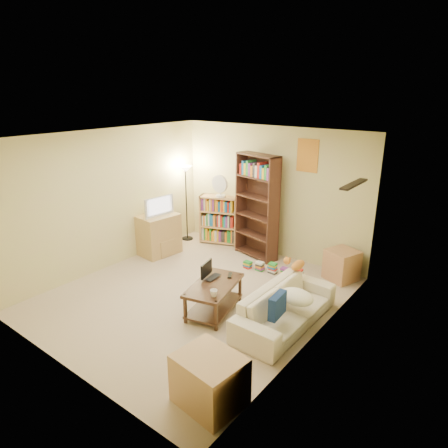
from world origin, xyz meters
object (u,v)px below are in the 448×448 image
at_px(television, 157,206).
at_px(side_table, 342,265).
at_px(sofa, 286,307).
at_px(tabby_cat, 296,264).
at_px(coffee_table, 214,293).
at_px(short_bookshelf, 219,220).
at_px(laptop, 215,278).
at_px(tv_stand, 159,234).
at_px(desk_fan, 220,186).
at_px(floor_lamp, 186,181).
at_px(mug, 214,293).
at_px(tall_bookshelf, 257,204).
at_px(end_cabinet, 210,380).

relative_size(television, side_table, 1.25).
distance_m(sofa, side_table, 1.82).
bearing_deg(tabby_cat, coffee_table, -126.78).
bearing_deg(short_bookshelf, laptop, -74.38).
xyz_separation_m(short_bookshelf, side_table, (2.74, -0.09, -0.25)).
relative_size(tv_stand, desk_fan, 1.74).
bearing_deg(laptop, sofa, -84.56).
height_order(sofa, floor_lamp, floor_lamp).
height_order(mug, tv_stand, tv_stand).
distance_m(tall_bookshelf, desk_fan, 0.97).
bearing_deg(floor_lamp, end_cabinet, -44.78).
distance_m(mug, tv_stand, 2.81).
xyz_separation_m(tabby_cat, television, (-3.02, 0.01, 0.40)).
bearing_deg(short_bookshelf, floor_lamp, 179.92).
bearing_deg(desk_fan, sofa, -35.47).
distance_m(coffee_table, mug, 0.42).
relative_size(tabby_cat, tv_stand, 0.51).
relative_size(coffee_table, tv_stand, 1.39).
bearing_deg(tabby_cat, television, 179.77).
bearing_deg(tall_bookshelf, coffee_table, -59.84).
height_order(short_bookshelf, side_table, short_bookshelf).
height_order(tv_stand, desk_fan, desk_fan).
xyz_separation_m(tabby_cat, tall_bookshelf, (-1.43, 1.08, 0.46)).
xyz_separation_m(coffee_table, tv_stand, (-2.25, 1.05, 0.11)).
relative_size(tabby_cat, coffee_table, 0.37).
distance_m(sofa, short_bookshelf, 3.28).
height_order(sofa, laptop, sofa).
relative_size(tv_stand, side_table, 1.51).
relative_size(desk_fan, end_cabinet, 0.69).
relative_size(tabby_cat, television, 0.62).
distance_m(laptop, short_bookshelf, 2.63).
height_order(television, end_cabinet, television).
xyz_separation_m(television, desk_fan, (0.64, 1.15, 0.27)).
height_order(coffee_table, tv_stand, tv_stand).
distance_m(coffee_table, floor_lamp, 3.23).
bearing_deg(floor_lamp, desk_fan, 16.31).
height_order(floor_lamp, end_cabinet, floor_lamp).
bearing_deg(desk_fan, end_cabinet, -53.37).
bearing_deg(short_bookshelf, tall_bookshelf, -28.21).
bearing_deg(television, floor_lamp, 12.81).
bearing_deg(side_table, tall_bookshelf, -178.81).
relative_size(laptop, side_table, 0.58).
distance_m(short_bookshelf, desk_fan, 0.75).
bearing_deg(desk_fan, mug, -53.59).
distance_m(tabby_cat, end_cabinet, 2.52).
height_order(tv_stand, tall_bookshelf, tall_bookshelf).
distance_m(laptop, side_table, 2.34).
distance_m(tv_stand, short_bookshelf, 1.34).
height_order(laptop, end_cabinet, end_cabinet).
distance_m(tall_bookshelf, end_cabinet, 4.05).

